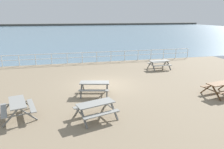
{
  "coord_description": "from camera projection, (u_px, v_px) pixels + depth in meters",
  "views": [
    {
      "loc": [
        -2.76,
        -14.01,
        4.76
      ],
      "look_at": [
        0.52,
        -0.23,
        0.8
      ],
      "focal_mm": 33.97,
      "sensor_mm": 36.0,
      "label": 1
    }
  ],
  "objects": [
    {
      "name": "picnic_table_near_left",
      "position": [
        18.0,
        105.0,
        10.18
      ],
      "size": [
        1.9,
        2.11,
        0.8
      ],
      "rotation": [
        0.0,
        0.0,
        1.82
      ],
      "color": "gray",
      "rests_on": "ground"
    },
    {
      "name": "picnic_table_far_right",
      "position": [
        159.0,
        63.0,
        19.42
      ],
      "size": [
        1.84,
        1.59,
        0.8
      ],
      "rotation": [
        0.0,
        0.0,
        0.03
      ],
      "color": "gray",
      "rests_on": "ground"
    },
    {
      "name": "picnic_table_mid_centre",
      "position": [
        95.0,
        85.0,
        13.16
      ],
      "size": [
        2.1,
        1.89,
        0.8
      ],
      "rotation": [
        0.0,
        0.0,
        -0.24
      ],
      "color": "gray",
      "rests_on": "ground"
    },
    {
      "name": "sea_band",
      "position": [
        70.0,
        32.0,
        64.44
      ],
      "size": [
        142.0,
        90.0,
        0.01
      ],
      "primitive_type": "cube",
      "color": "slate",
      "rests_on": "ground"
    },
    {
      "name": "seaward_railing",
      "position": [
        90.0,
        55.0,
        22.08
      ],
      "size": [
        23.07,
        0.07,
        1.08
      ],
      "color": "white",
      "rests_on": "ground"
    },
    {
      "name": "distant_shoreline",
      "position": [
        66.0,
        25.0,
        104.73
      ],
      "size": [
        142.0,
        6.0,
        1.8
      ],
      "primitive_type": "cube",
      "color": "#4C4C47",
      "rests_on": "ground"
    },
    {
      "name": "ground_plane",
      "position": [
        104.0,
        86.0,
        15.05
      ],
      "size": [
        30.0,
        24.0,
        0.2
      ],
      "primitive_type": "cube",
      "color": "gray"
    },
    {
      "name": "picnic_table_far_left",
      "position": [
        96.0,
        106.0,
        10.06
      ],
      "size": [
        2.15,
        1.95,
        0.8
      ],
      "rotation": [
        0.0,
        0.0,
        0.28
      ],
      "color": "gray",
      "rests_on": "ground"
    },
    {
      "name": "picnic_table_near_right",
      "position": [
        221.0,
        86.0,
        13.0
      ],
      "size": [
        2.05,
        1.82,
        0.8
      ],
      "rotation": [
        0.0,
        0.0,
        0.19
      ],
      "color": "brown",
      "rests_on": "ground"
    }
  ]
}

